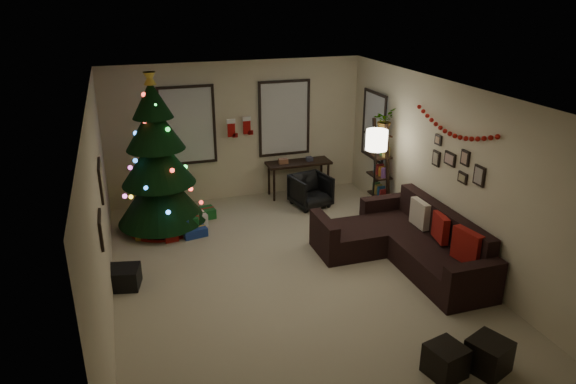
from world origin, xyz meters
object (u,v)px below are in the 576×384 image
(desk_chair, at_px, (311,191))
(christmas_tree, at_px, (158,165))
(desk, at_px, (299,166))
(bookshelf, at_px, (380,169))
(sofa, at_px, (406,244))

(desk_chair, bearing_deg, christmas_tree, 170.33)
(desk, bearing_deg, bookshelf, -49.62)
(christmas_tree, height_order, desk_chair, christmas_tree)
(desk, distance_m, desk_chair, 0.72)
(sofa, relative_size, bookshelf, 1.52)
(desk_chair, xyz_separation_m, bookshelf, (1.10, -0.68, 0.54))
(sofa, height_order, desk_chair, sofa)
(sofa, relative_size, desk_chair, 4.26)
(christmas_tree, distance_m, bookshelf, 3.97)
(bookshelf, bearing_deg, sofa, -104.01)
(christmas_tree, relative_size, bookshelf, 1.59)
(christmas_tree, xyz_separation_m, sofa, (3.46, -2.37, -0.89))
(sofa, bearing_deg, desk_chair, 104.58)
(christmas_tree, bearing_deg, desk, 15.43)
(sofa, relative_size, desk, 2.07)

